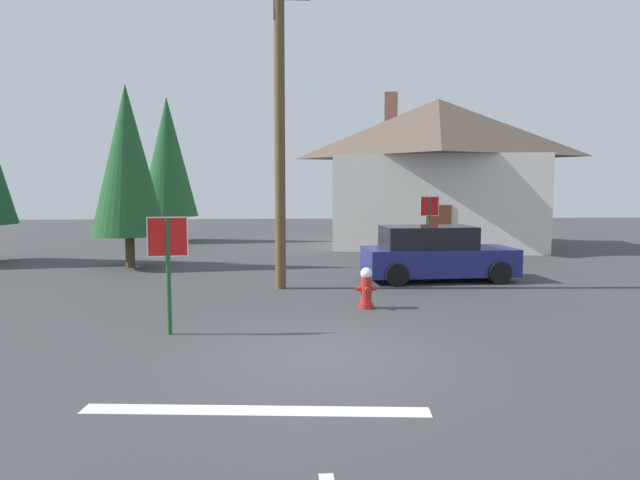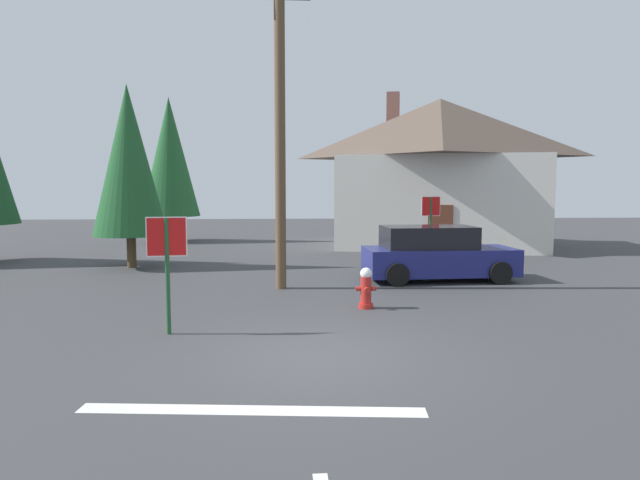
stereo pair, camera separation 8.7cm
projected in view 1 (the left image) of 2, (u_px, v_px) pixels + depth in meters
ground_plane at (319, 358)px, 8.85m from camera, size 80.00×80.00×0.10m
lane_stop_bar at (255, 410)px, 6.62m from camera, size 4.21×0.69×0.01m
stop_sign_near at (168, 251)px, 9.95m from camera, size 0.72×0.12×2.16m
fire_hydrant at (366, 288)px, 12.25m from camera, size 0.46×0.39×0.91m
utility_pole at (280, 127)px, 14.32m from camera, size 1.60×0.28×8.15m
stop_sign_far at (429, 216)px, 19.78m from camera, size 0.70×0.11×2.38m
house at (437, 170)px, 25.34m from camera, size 10.82×8.80×7.26m
parked_car at (435, 254)px, 16.01m from camera, size 4.38×2.15×1.58m
pine_tree_tall_left at (168, 157)px, 27.29m from camera, size 2.87×2.87×7.17m
pine_tree_short_left at (127, 161)px, 18.23m from camera, size 2.44×2.44×6.10m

